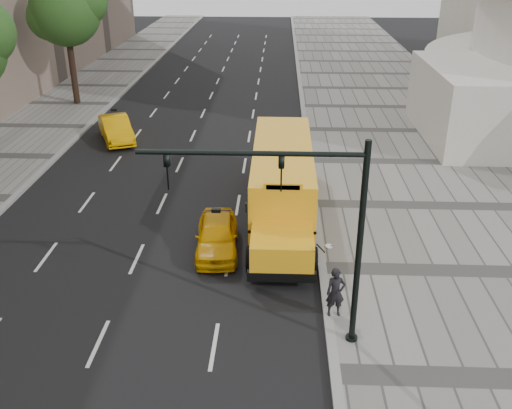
{
  "coord_description": "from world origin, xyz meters",
  "views": [
    {
      "loc": [
        4.32,
        -23.55,
        11.01
      ],
      "look_at": [
        3.5,
        -4.0,
        1.9
      ],
      "focal_mm": 40.0,
      "sensor_mm": 36.0,
      "label": 1
    }
  ],
  "objects_px": {
    "pedestrian": "(336,292)",
    "traffic_signal": "(309,220)",
    "tree_c": "(66,10)",
    "taxi_near": "(217,235)",
    "taxi_far": "(116,129)",
    "school_bus": "(282,176)"
  },
  "relations": [
    {
      "from": "pedestrian",
      "to": "taxi_near",
      "type": "bearing_deg",
      "value": 126.69
    },
    {
      "from": "tree_c",
      "to": "traffic_signal",
      "type": "height_order",
      "value": "tree_c"
    },
    {
      "from": "school_bus",
      "to": "taxi_far",
      "type": "relative_size",
      "value": 2.58
    },
    {
      "from": "traffic_signal",
      "to": "taxi_far",
      "type": "bearing_deg",
      "value": 119.83
    },
    {
      "from": "tree_c",
      "to": "traffic_signal",
      "type": "bearing_deg",
      "value": -59.56
    },
    {
      "from": "tree_c",
      "to": "taxi_near",
      "type": "xyz_separation_m",
      "value": [
        12.41,
        -21.12,
        -5.95
      ]
    },
    {
      "from": "taxi_far",
      "to": "pedestrian",
      "type": "xyz_separation_m",
      "value": [
        11.61,
        -17.3,
        0.25
      ]
    },
    {
      "from": "taxi_near",
      "to": "taxi_far",
      "type": "distance_m",
      "value": 15.05
    },
    {
      "from": "taxi_near",
      "to": "school_bus",
      "type": "bearing_deg",
      "value": 49.79
    },
    {
      "from": "tree_c",
      "to": "taxi_far",
      "type": "distance_m",
      "value": 11.13
    },
    {
      "from": "school_bus",
      "to": "pedestrian",
      "type": "bearing_deg",
      "value": -77.58
    },
    {
      "from": "school_bus",
      "to": "pedestrian",
      "type": "xyz_separation_m",
      "value": [
        1.68,
        -7.64,
        -0.78
      ]
    },
    {
      "from": "tree_c",
      "to": "school_bus",
      "type": "xyz_separation_m",
      "value": [
        14.91,
        -17.69,
        -4.86
      ]
    },
    {
      "from": "taxi_near",
      "to": "taxi_far",
      "type": "xyz_separation_m",
      "value": [
        -7.43,
        13.09,
        0.07
      ]
    },
    {
      "from": "taxi_far",
      "to": "traffic_signal",
      "type": "xyz_separation_m",
      "value": [
        10.62,
        -18.51,
        3.35
      ]
    },
    {
      "from": "school_bus",
      "to": "pedestrian",
      "type": "height_order",
      "value": "school_bus"
    },
    {
      "from": "pedestrian",
      "to": "traffic_signal",
      "type": "height_order",
      "value": "traffic_signal"
    },
    {
      "from": "school_bus",
      "to": "tree_c",
      "type": "bearing_deg",
      "value": 130.13
    },
    {
      "from": "pedestrian",
      "to": "traffic_signal",
      "type": "distance_m",
      "value": 3.48
    },
    {
      "from": "traffic_signal",
      "to": "school_bus",
      "type": "bearing_deg",
      "value": 94.46
    },
    {
      "from": "taxi_far",
      "to": "traffic_signal",
      "type": "distance_m",
      "value": 21.6
    },
    {
      "from": "taxi_far",
      "to": "taxi_near",
      "type": "bearing_deg",
      "value": -84.38
    }
  ]
}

